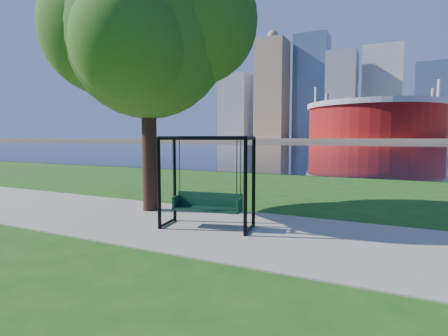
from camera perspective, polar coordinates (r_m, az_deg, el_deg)
The scene contains 8 objects.
ground at distance 8.63m, azimuth 1.42°, elevation -9.27°, with size 900.00×900.00×0.00m, color #1E5114.
path at distance 8.19m, azimuth -0.07°, elevation -9.94°, with size 120.00×4.00×0.03m, color #9E937F.
river at distance 109.67m, azimuth 24.53°, elevation 3.33°, with size 900.00×180.00×0.02m, color black.
far_bank at distance 313.61m, azimuth 25.76°, elevation 4.18°, with size 900.00×228.00×2.00m, color #937F60.
stadium at distance 243.27m, azimuth 23.31°, elevation 7.33°, with size 83.00×83.00×32.00m.
skyline at distance 328.82m, azimuth 25.26°, elevation 10.31°, with size 392.00×66.00×96.50m.
swing at distance 8.10m, azimuth -2.74°, elevation -2.70°, with size 2.22×1.24×2.16m.
park_tree at distance 10.73m, azimuth -12.43°, elevation 20.86°, with size 5.89×5.32×7.32m.
Camera 1 is at (3.52, -7.59, 2.11)m, focal length 28.00 mm.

